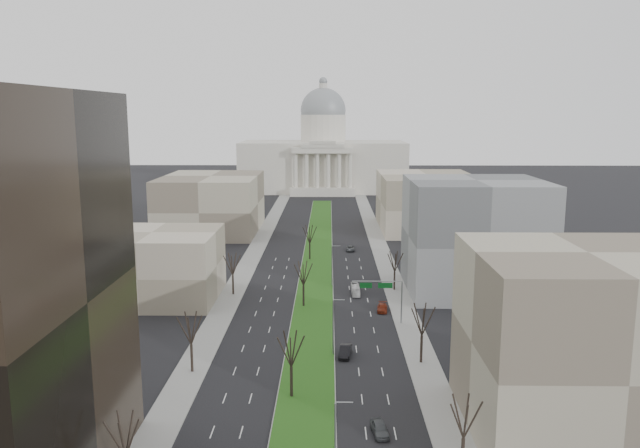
# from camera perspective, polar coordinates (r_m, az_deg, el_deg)

# --- Properties ---
(ground) EXTENTS (600.00, 600.00, 0.00)m
(ground) POSITION_cam_1_polar(r_m,az_deg,el_deg) (163.18, -0.24, -3.29)
(ground) COLOR black
(ground) RESTS_ON ground
(median) EXTENTS (8.00, 222.03, 0.20)m
(median) POSITION_cam_1_polar(r_m,az_deg,el_deg) (162.17, -0.24, -3.34)
(median) COLOR #999993
(median) RESTS_ON ground
(sidewalk_left) EXTENTS (5.00, 330.00, 0.15)m
(sidewalk_left) POSITION_cam_1_polar(r_m,az_deg,el_deg) (140.44, -7.62, -5.58)
(sidewalk_left) COLOR gray
(sidewalk_left) RESTS_ON ground
(sidewalk_right) EXTENTS (5.00, 330.00, 0.15)m
(sidewalk_right) POSITION_cam_1_polar(r_m,az_deg,el_deg) (139.69, 6.80, -5.64)
(sidewalk_right) COLOR gray
(sidewalk_right) RESTS_ON ground
(capitol) EXTENTS (80.00, 46.00, 55.00)m
(capitol) POSITION_cam_1_polar(r_m,az_deg,el_deg) (309.06, 0.28, 6.12)
(capitol) COLOR beige
(capitol) RESTS_ON ground
(building_beige_left) EXTENTS (26.00, 22.00, 14.00)m
(building_beige_left) POSITION_cam_1_polar(r_m,az_deg,el_deg) (132.48, -14.99, -3.70)
(building_beige_left) COLOR gray
(building_beige_left) RESTS_ON ground
(building_tan_right) EXTENTS (26.00, 24.00, 22.00)m
(building_tan_right) POSITION_cam_1_polar(r_m,az_deg,el_deg) (81.36, 22.78, -9.97)
(building_tan_right) COLOR gray
(building_tan_right) RESTS_ON ground
(building_grey_right) EXTENTS (28.00, 26.00, 24.00)m
(building_grey_right) POSITION_cam_1_polar(r_m,az_deg,el_deg) (136.79, 13.92, -1.08)
(building_grey_right) COLOR slate
(building_grey_right) RESTS_ON ground
(building_far_left) EXTENTS (30.00, 40.00, 18.00)m
(building_far_left) POSITION_cam_1_polar(r_m,az_deg,el_deg) (204.35, -9.89, 1.85)
(building_far_left) COLOR gray
(building_far_left) RESTS_ON ground
(building_far_right) EXTENTS (30.00, 40.00, 18.00)m
(building_far_right) POSITION_cam_1_polar(r_m,az_deg,el_deg) (208.21, 9.68, 2.01)
(building_far_right) COLOR gray
(building_far_right) RESTS_ON ground
(tree_left_near) EXTENTS (5.10, 5.10, 9.18)m
(tree_left_near) POSITION_cam_1_polar(r_m,az_deg,el_deg) (67.82, -17.46, -17.81)
(tree_left_near) COLOR black
(tree_left_near) RESTS_ON ground
(tree_left_mid) EXTENTS (5.40, 5.40, 9.72)m
(tree_left_mid) POSITION_cam_1_polar(r_m,az_deg,el_deg) (94.22, -11.74, -9.21)
(tree_left_mid) COLOR black
(tree_left_mid) RESTS_ON ground
(tree_left_far) EXTENTS (5.28, 5.28, 9.50)m
(tree_left_far) POSITION_cam_1_polar(r_m,az_deg,el_deg) (132.00, -8.00, -3.57)
(tree_left_far) COLOR black
(tree_left_far) RESTS_ON ground
(tree_right_near) EXTENTS (5.16, 5.16, 9.29)m
(tree_right_near) POSITION_cam_1_polar(r_m,az_deg,el_deg) (69.70, 13.06, -16.72)
(tree_right_near) COLOR black
(tree_right_near) RESTS_ON ground
(tree_right_mid) EXTENTS (5.52, 5.52, 9.94)m
(tree_right_mid) POSITION_cam_1_polar(r_m,az_deg,el_deg) (96.80, 9.33, -8.51)
(tree_right_mid) COLOR black
(tree_right_mid) RESTS_ON ground
(tree_right_far) EXTENTS (5.04, 5.04, 9.07)m
(tree_right_far) POSITION_cam_1_polar(r_m,az_deg,el_deg) (135.15, 6.86, -3.36)
(tree_right_far) COLOR black
(tree_right_far) RESTS_ON ground
(tree_median_a) EXTENTS (5.40, 5.40, 9.72)m
(tree_median_a) POSITION_cam_1_polar(r_m,az_deg,el_deg) (84.68, -2.66, -11.26)
(tree_median_a) COLOR black
(tree_median_a) RESTS_ON ground
(tree_median_b) EXTENTS (5.40, 5.40, 9.72)m
(tree_median_b) POSITION_cam_1_polar(r_m,az_deg,el_deg) (122.75, -1.53, -4.44)
(tree_median_b) COLOR black
(tree_median_b) RESTS_ON ground
(tree_median_c) EXTENTS (5.40, 5.40, 9.72)m
(tree_median_c) POSITION_cam_1_polar(r_m,az_deg,el_deg) (161.75, -0.95, -0.88)
(tree_median_c) COLOR black
(tree_median_c) RESTS_ON ground
(streetlamp_median_a) EXTENTS (1.90, 0.20, 9.16)m
(streetlamp_median_a) POSITION_cam_1_polar(r_m,az_deg,el_deg) (67.37, 1.46, -19.26)
(streetlamp_median_a) COLOR gray
(streetlamp_median_a) RESTS_ON ground
(streetlamp_median_b) EXTENTS (1.90, 0.20, 9.16)m
(streetlamp_median_b) POSITION_cam_1_polar(r_m,az_deg,el_deg) (99.36, 1.24, -9.31)
(streetlamp_median_b) COLOR gray
(streetlamp_median_b) RESTS_ON ground
(streetlamp_median_c) EXTENTS (1.90, 0.20, 9.16)m
(streetlamp_median_c) POSITION_cam_1_polar(r_m,az_deg,el_deg) (137.73, 1.13, -3.76)
(streetlamp_median_c) COLOR gray
(streetlamp_median_c) RESTS_ON ground
(mast_arm_signs) EXTENTS (9.12, 0.24, 8.09)m
(mast_arm_signs) POSITION_cam_1_polar(r_m,az_deg,el_deg) (113.75, 6.13, -6.14)
(mast_arm_signs) COLOR gray
(mast_arm_signs) RESTS_ON ground
(car_grey_near) EXTENTS (2.33, 4.57, 1.49)m
(car_grey_near) POSITION_cam_1_polar(r_m,az_deg,el_deg) (78.58, 5.48, -18.11)
(car_grey_near) COLOR #424548
(car_grey_near) RESTS_ON ground
(car_black) EXTENTS (2.34, 5.18, 1.65)m
(car_black) POSITION_cam_1_polar(r_m,az_deg,el_deg) (100.43, 2.33, -11.52)
(car_black) COLOR black
(car_black) RESTS_ON ground
(car_red) EXTENTS (2.40, 4.89, 1.37)m
(car_red) POSITION_cam_1_polar(r_m,az_deg,el_deg) (122.29, 5.72, -7.63)
(car_red) COLOR maroon
(car_red) RESTS_ON ground
(car_grey_far) EXTENTS (2.30, 4.81, 1.32)m
(car_grey_far) POSITION_cam_1_polar(r_m,az_deg,el_deg) (173.81, 2.79, -2.25)
(car_grey_far) COLOR #4D5155
(car_grey_far) RESTS_ON ground
(box_van) EXTENTS (1.76, 6.92, 1.92)m
(box_van) POSITION_cam_1_polar(r_m,az_deg,el_deg) (132.93, 3.26, -6.01)
(box_van) COLOR white
(box_van) RESTS_ON ground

